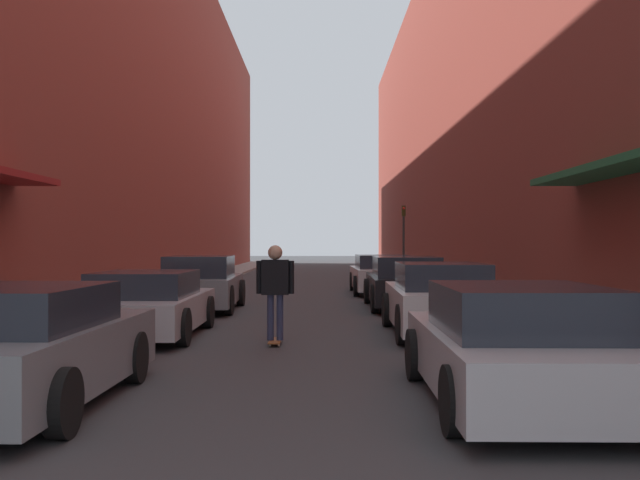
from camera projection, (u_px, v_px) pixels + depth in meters
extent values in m
plane|color=#38383A|center=(306.00, 292.00, 24.84)|extent=(130.96, 130.96, 0.00)
cube|color=gray|center=(204.00, 281.00, 30.80)|extent=(1.80, 59.53, 0.12)
cube|color=gray|center=(415.00, 281.00, 30.80)|extent=(1.80, 59.53, 0.12)
cube|color=brown|center=(137.00, 99.00, 30.82)|extent=(4.00, 59.53, 15.88)
cube|color=brown|center=(482.00, 109.00, 30.82)|extent=(4.00, 59.53, 15.08)
cube|color=#1E6038|center=(605.00, 171.00, 11.46)|extent=(1.00, 4.80, 0.12)
cube|color=gray|center=(18.00, 358.00, 7.57)|extent=(2.00, 4.07, 0.68)
cube|color=#232833|center=(10.00, 307.00, 7.37)|extent=(1.72, 2.14, 0.43)
cylinder|color=black|center=(136.00, 357.00, 8.81)|extent=(0.18, 0.64, 0.64)
cylinder|color=black|center=(63.00, 403.00, 6.32)|extent=(0.18, 0.64, 0.64)
cube|color=#B7B7BC|center=(149.00, 311.00, 13.19)|extent=(1.86, 4.23, 0.58)
cube|color=#232833|center=(146.00, 284.00, 12.98)|extent=(1.63, 2.20, 0.45)
cylinder|color=black|center=(120.00, 312.00, 14.50)|extent=(0.18, 0.65, 0.65)
cylinder|color=black|center=(208.00, 312.00, 14.50)|extent=(0.18, 0.65, 0.65)
cylinder|color=black|center=(76.00, 327.00, 11.88)|extent=(0.18, 0.65, 0.65)
cylinder|color=black|center=(184.00, 327.00, 11.88)|extent=(0.18, 0.65, 0.65)
cube|color=gray|center=(201.00, 290.00, 18.23)|extent=(1.90, 4.13, 0.67)
cube|color=#232833|center=(200.00, 266.00, 18.03)|extent=(1.63, 2.16, 0.53)
cylinder|color=black|center=(177.00, 293.00, 19.50)|extent=(0.18, 0.72, 0.72)
cylinder|color=black|center=(241.00, 293.00, 19.50)|extent=(0.18, 0.72, 0.72)
cylinder|color=black|center=(156.00, 300.00, 16.97)|extent=(0.18, 0.72, 0.72)
cylinder|color=black|center=(229.00, 300.00, 16.97)|extent=(0.18, 0.72, 0.72)
cube|color=#B7B7BC|center=(516.00, 359.00, 7.69)|extent=(1.94, 4.26, 0.62)
cube|color=#232833|center=(522.00, 309.00, 7.48)|extent=(1.69, 2.23, 0.49)
cylinder|color=black|center=(415.00, 355.00, 9.01)|extent=(0.18, 0.65, 0.65)
cylinder|color=black|center=(560.00, 355.00, 9.01)|extent=(0.18, 0.65, 0.65)
cylinder|color=black|center=(454.00, 401.00, 6.38)|extent=(0.18, 0.65, 0.65)
cube|color=silver|center=(439.00, 306.00, 13.42)|extent=(1.85, 4.30, 0.70)
cube|color=#232833|center=(441.00, 276.00, 13.21)|extent=(1.59, 2.25, 0.47)
cylinder|color=black|center=(388.00, 310.00, 14.73)|extent=(0.18, 0.69, 0.69)
cylinder|color=black|center=(470.00, 310.00, 14.73)|extent=(0.18, 0.69, 0.69)
cylinder|color=black|center=(402.00, 325.00, 12.10)|extent=(0.18, 0.69, 0.69)
cylinder|color=black|center=(502.00, 325.00, 12.10)|extent=(0.18, 0.69, 0.69)
cube|color=black|center=(405.00, 288.00, 18.87)|extent=(1.91, 4.48, 0.66)
cube|color=#232833|center=(406.00, 266.00, 18.65)|extent=(1.65, 2.34, 0.52)
cylinder|color=black|center=(368.00, 291.00, 20.25)|extent=(0.18, 0.71, 0.71)
cylinder|color=black|center=(431.00, 291.00, 20.24)|extent=(0.18, 0.71, 0.71)
cylinder|color=black|center=(375.00, 299.00, 17.49)|extent=(0.18, 0.71, 0.71)
cylinder|color=black|center=(448.00, 299.00, 17.49)|extent=(0.18, 0.71, 0.71)
cube|color=silver|center=(382.00, 278.00, 24.27)|extent=(1.95, 4.57, 0.69)
cube|color=#232833|center=(382.00, 261.00, 24.05)|extent=(1.69, 2.39, 0.45)
cylinder|color=black|center=(353.00, 281.00, 25.68)|extent=(0.18, 0.67, 0.67)
cylinder|color=black|center=(404.00, 281.00, 25.68)|extent=(0.18, 0.67, 0.67)
cylinder|color=black|center=(357.00, 286.00, 22.87)|extent=(0.18, 0.67, 0.67)
cylinder|color=black|center=(414.00, 286.00, 22.86)|extent=(0.18, 0.67, 0.67)
cube|color=brown|center=(275.00, 341.00, 12.15)|extent=(0.20, 0.78, 0.02)
cylinder|color=beige|center=(272.00, 341.00, 12.40)|extent=(0.03, 0.06, 0.06)
cylinder|color=beige|center=(281.00, 341.00, 12.40)|extent=(0.03, 0.06, 0.06)
cylinder|color=beige|center=(270.00, 345.00, 11.90)|extent=(0.03, 0.06, 0.06)
cylinder|color=beige|center=(279.00, 345.00, 11.90)|extent=(0.03, 0.06, 0.06)
cylinder|color=#2D3351|center=(271.00, 317.00, 12.15)|extent=(0.12, 0.12, 0.78)
cylinder|color=#2D3351|center=(280.00, 317.00, 12.15)|extent=(0.12, 0.12, 0.78)
cube|color=black|center=(275.00, 277.00, 12.15)|extent=(0.46, 0.21, 0.60)
sphere|color=tan|center=(275.00, 253.00, 12.16)|extent=(0.25, 0.25, 0.25)
cylinder|color=black|center=(259.00, 277.00, 12.15)|extent=(0.09, 0.09, 0.56)
cylinder|color=black|center=(292.00, 277.00, 12.15)|extent=(0.09, 0.09, 0.56)
cylinder|color=#2D2D2D|center=(404.00, 243.00, 30.72)|extent=(0.10, 0.10, 3.20)
cube|color=#332D0F|center=(404.00, 211.00, 30.73)|extent=(0.16, 0.16, 0.45)
sphere|color=red|center=(404.00, 208.00, 30.64)|extent=(0.11, 0.11, 0.11)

